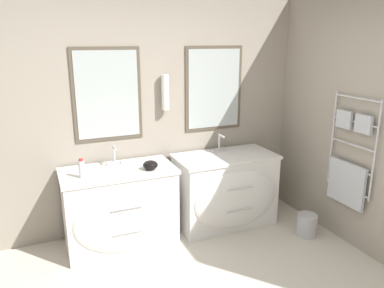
% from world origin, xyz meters
% --- Properties ---
extents(wall_back, '(5.23, 0.16, 2.60)m').
position_xyz_m(wall_back, '(0.01, 1.92, 1.31)').
color(wall_back, '#9E9384').
rests_on(wall_back, ground_plane).
extents(wall_right, '(0.13, 3.84, 2.60)m').
position_xyz_m(wall_right, '(1.85, 0.85, 1.29)').
color(wall_right, '#9E9384').
rests_on(wall_right, ground_plane).
extents(vanity_left, '(1.14, 0.66, 0.83)m').
position_xyz_m(vanity_left, '(-0.41, 1.52, 0.42)').
color(vanity_left, white).
rests_on(vanity_left, ground_plane).
extents(vanity_right, '(1.14, 0.66, 0.83)m').
position_xyz_m(vanity_right, '(0.82, 1.52, 0.42)').
color(vanity_right, white).
rests_on(vanity_right, ground_plane).
extents(faucet_left, '(0.17, 0.13, 0.21)m').
position_xyz_m(faucet_left, '(-0.41, 1.70, 0.94)').
color(faucet_left, silver).
rests_on(faucet_left, vanity_left).
extents(faucet_right, '(0.17, 0.13, 0.21)m').
position_xyz_m(faucet_right, '(0.82, 1.70, 0.94)').
color(faucet_right, silver).
rests_on(faucet_right, vanity_right).
extents(toiletry_bottle, '(0.06, 0.06, 0.19)m').
position_xyz_m(toiletry_bottle, '(-0.77, 1.46, 0.92)').
color(toiletry_bottle, silver).
rests_on(toiletry_bottle, vanity_left).
extents(amenity_bowl, '(0.15, 0.15, 0.09)m').
position_xyz_m(amenity_bowl, '(-0.11, 1.44, 0.88)').
color(amenity_bowl, black).
rests_on(amenity_bowl, vanity_left).
extents(waste_bin, '(0.22, 0.22, 0.25)m').
position_xyz_m(waste_bin, '(1.51, 0.93, 0.13)').
color(waste_bin, '#B7B7BC').
rests_on(waste_bin, ground_plane).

